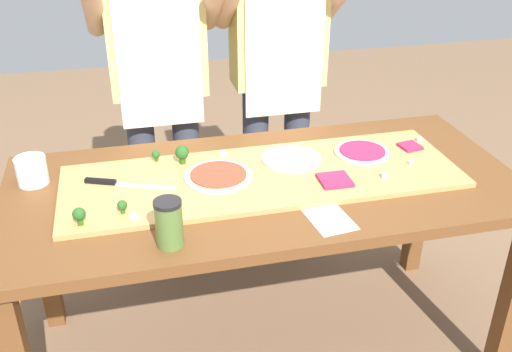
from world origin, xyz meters
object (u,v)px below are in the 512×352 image
object	(u,v)px
cook_left	(158,71)
pizza_slice_center	(410,146)
pizza_whole_tomato_red	(218,176)
cook_right	(278,62)
broccoli_floret_front_mid	(79,215)
prep_table	(264,205)
broccoli_floret_center_right	(156,155)
flour_cup	(32,172)
pizza_whole_cheese_artichoke	(291,158)
chefs_knife	(117,183)
cheese_crumble_e	(223,154)
cheese_crumble_a	(384,176)
cheese_crumble_b	(173,213)
broccoli_floret_back_mid	(122,206)
broccoli_floret_front_left	(182,153)
sauce_jar	(169,223)
recipe_note	(330,220)
pizza_slice_far_right	(335,180)
cheese_crumble_c	(411,163)
pizza_whole_beet_magenta	(362,152)
cheese_crumble_f	(419,139)
cheese_crumble_d	(134,217)

from	to	relation	value
cook_left	pizza_slice_center	bearing A→B (deg)	-32.32
pizza_whole_tomato_red	cook_right	distance (m)	0.77
broccoli_floret_front_mid	prep_table	bearing A→B (deg)	14.86
broccoli_floret_center_right	flour_cup	xyz separation A→B (m)	(-0.43, -0.04, -0.00)
prep_table	pizza_whole_cheese_artichoke	size ratio (longest dim) A/B	8.14
chefs_knife	cheese_crumble_e	xyz separation A→B (m)	(0.40, 0.13, 0.00)
pizza_whole_tomato_red	cheese_crumble_e	world-z (taller)	cheese_crumble_e
pizza_slice_center	cheese_crumble_a	xyz separation A→B (m)	(-0.20, -0.20, 0.00)
chefs_knife	cheese_crumble_b	distance (m)	0.30
broccoli_floret_back_mid	broccoli_floret_front_left	size ratio (longest dim) A/B	0.65
cheese_crumble_e	cook_left	distance (m)	0.54
sauce_jar	recipe_note	distance (m)	0.51
broccoli_floret_back_mid	cheese_crumble_e	distance (m)	0.50
cheese_crumble_b	cook_left	xyz separation A→B (m)	(0.05, 0.85, 0.19)
chefs_knife	pizza_slice_far_right	size ratio (longest dim) A/B	2.84
broccoli_floret_back_mid	prep_table	bearing A→B (deg)	14.49
recipe_note	pizza_slice_far_right	bearing A→B (deg)	66.19
pizza_slice_far_right	cheese_crumble_c	distance (m)	0.32
sauce_jar	broccoli_floret_back_mid	bearing A→B (deg)	125.44
pizza_slice_center	flour_cup	xyz separation A→B (m)	(-1.39, 0.08, 0.02)
pizza_slice_center	recipe_note	xyz separation A→B (m)	(-0.47, -0.39, -0.02)
pizza_whole_beet_magenta	broccoli_floret_front_mid	distance (m)	1.06
prep_table	cheese_crumble_c	bearing A→B (deg)	-3.54
broccoli_floret_front_left	cheese_crumble_a	world-z (taller)	broccoli_floret_front_left
cheese_crumble_e	sauce_jar	bearing A→B (deg)	-116.74
pizza_slice_far_right	pizza_slice_center	bearing A→B (deg)	26.49
pizza_whole_tomato_red	pizza_whole_beet_magenta	size ratio (longest dim) A/B	1.15
pizza_whole_cheese_artichoke	pizza_slice_center	distance (m)	0.48
chefs_knife	sauce_jar	size ratio (longest dim) A/B	2.04
broccoli_floret_center_right	recipe_note	xyz separation A→B (m)	(0.50, -0.51, -0.04)
pizza_whole_beet_magenta	cook_right	size ratio (longest dim) A/B	0.13
pizza_whole_cheese_artichoke	broccoli_floret_front_left	distance (m)	0.40
flour_cup	pizza_whole_cheese_artichoke	bearing A→B (deg)	-4.63
pizza_whole_cheese_artichoke	cook_right	distance (m)	0.60
cheese_crumble_e	cook_left	world-z (taller)	cook_left
sauce_jar	cook_left	world-z (taller)	cook_left
broccoli_floret_center_right	cheese_crumble_f	bearing A→B (deg)	-3.86
pizza_slice_far_right	cheese_crumble_b	size ratio (longest dim) A/B	5.26
broccoli_floret_center_right	cheese_crumble_a	xyz separation A→B (m)	(0.76, -0.32, -0.02)
cheese_crumble_b	pizza_slice_far_right	bearing A→B (deg)	9.22
prep_table	broccoli_floret_front_left	world-z (taller)	broccoli_floret_front_left
pizza_whole_beet_magenta	broccoli_floret_front_mid	world-z (taller)	broccoli_floret_front_mid
pizza_whole_cheese_artichoke	flour_cup	bearing A→B (deg)	175.37
pizza_whole_tomato_red	recipe_note	bearing A→B (deg)	-47.52
pizza_slice_far_right	cheese_crumble_e	bearing A→B (deg)	140.02
cheese_crumble_c	prep_table	bearing A→B (deg)	176.46
cheese_crumble_f	flour_cup	xyz separation A→B (m)	(-1.46, 0.03, 0.02)
chefs_knife	pizza_slice_far_right	distance (m)	0.75
broccoli_floret_front_left	cheese_crumble_d	world-z (taller)	broccoli_floret_front_left
chefs_knife	pizza_slice_far_right	world-z (taller)	chefs_knife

